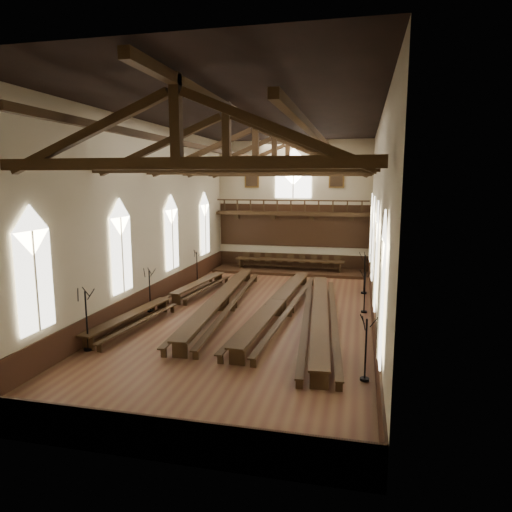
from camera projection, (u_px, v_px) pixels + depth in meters
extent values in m
plane|color=brown|center=(256.00, 314.00, 23.95)|extent=(26.00, 26.00, 0.00)
plane|color=#BCAC8E|center=(293.00, 206.00, 35.64)|extent=(12.00, 0.00, 12.00)
plane|color=#BCAC8E|center=(130.00, 263.00, 10.64)|extent=(12.00, 0.00, 12.00)
plane|color=#BCAC8E|center=(147.00, 217.00, 24.47)|extent=(0.00, 26.00, 26.00)
plane|color=#BCAC8E|center=(378.00, 221.00, 21.81)|extent=(0.00, 26.00, 26.00)
plane|color=black|center=(256.00, 117.00, 22.33)|extent=(26.00, 26.00, 0.00)
cube|color=#371B10|center=(292.00, 261.00, 36.31)|extent=(11.90, 0.08, 1.20)
cube|color=#371B10|center=(139.00, 436.00, 11.40)|extent=(11.90, 0.08, 1.20)
cube|color=#371B10|center=(151.00, 296.00, 25.18)|extent=(0.08, 25.90, 1.20)
cube|color=#371B10|center=(373.00, 310.00, 22.53)|extent=(0.08, 25.90, 1.20)
cube|color=silver|center=(35.00, 281.00, 16.06)|extent=(0.05, 1.80, 3.60)
cube|color=silver|center=(31.00, 231.00, 15.76)|extent=(0.05, 1.80, 1.80)
cylinder|color=#BCAC8E|center=(36.00, 282.00, 16.05)|extent=(0.08, 0.08, 3.60)
cube|color=silver|center=(122.00, 255.00, 21.83)|extent=(0.05, 1.80, 3.60)
cube|color=silver|center=(120.00, 217.00, 21.53)|extent=(0.05, 1.80, 1.80)
cylinder|color=#BCAC8E|center=(122.00, 255.00, 21.82)|extent=(0.08, 0.08, 3.60)
cube|color=silver|center=(172.00, 239.00, 27.59)|extent=(0.05, 1.80, 3.60)
cube|color=silver|center=(171.00, 210.00, 27.30)|extent=(0.05, 1.80, 1.80)
cylinder|color=#BCAC8E|center=(173.00, 239.00, 27.58)|extent=(0.08, 0.08, 3.60)
cube|color=silver|center=(205.00, 229.00, 33.36)|extent=(0.05, 1.80, 3.60)
cube|color=silver|center=(204.00, 205.00, 33.07)|extent=(0.05, 1.80, 1.80)
cylinder|color=#BCAC8E|center=(205.00, 229.00, 33.35)|extent=(0.08, 0.08, 3.60)
cube|color=silver|center=(381.00, 301.00, 13.44)|extent=(0.05, 1.80, 3.60)
cube|color=silver|center=(384.00, 241.00, 13.14)|extent=(0.05, 1.80, 1.80)
cylinder|color=#BCAC8E|center=(380.00, 301.00, 13.45)|extent=(0.08, 0.08, 3.60)
cube|color=silver|center=(376.00, 265.00, 19.20)|extent=(0.05, 1.80, 3.60)
cube|color=silver|center=(378.00, 222.00, 18.91)|extent=(0.05, 1.80, 1.80)
cylinder|color=#BCAC8E|center=(375.00, 265.00, 19.21)|extent=(0.08, 0.08, 3.60)
cube|color=silver|center=(373.00, 246.00, 24.97)|extent=(0.05, 1.80, 3.60)
cube|color=silver|center=(374.00, 213.00, 24.68)|extent=(0.05, 1.80, 1.80)
cylinder|color=#BCAC8E|center=(372.00, 246.00, 24.98)|extent=(0.08, 0.08, 3.60)
cube|color=silver|center=(371.00, 233.00, 30.74)|extent=(0.05, 1.80, 3.60)
cube|color=silver|center=(372.00, 207.00, 30.45)|extent=(0.05, 1.80, 1.80)
cylinder|color=#BCAC8E|center=(370.00, 233.00, 30.75)|extent=(0.08, 0.08, 3.60)
cube|color=white|center=(293.00, 182.00, 35.25)|extent=(2.80, 0.05, 2.40)
cube|color=white|center=(293.00, 166.00, 35.05)|extent=(2.80, 0.05, 2.80)
cylinder|color=#BCAC8E|center=(293.00, 182.00, 35.21)|extent=(0.10, 0.10, 2.40)
cube|color=#382312|center=(292.00, 214.00, 35.11)|extent=(11.80, 1.20, 0.20)
cube|color=#371B10|center=(293.00, 225.00, 35.83)|extent=(11.80, 0.10, 3.30)
cube|color=#382312|center=(291.00, 200.00, 34.42)|extent=(11.60, 0.12, 0.10)
cube|color=#382312|center=(291.00, 212.00, 34.57)|extent=(11.60, 0.12, 0.10)
cube|color=#382312|center=(237.00, 216.00, 36.53)|extent=(0.35, 0.40, 0.50)
cube|color=#382312|center=(274.00, 216.00, 35.87)|extent=(0.35, 0.40, 0.50)
cube|color=#382312|center=(312.00, 217.00, 35.20)|extent=(0.35, 0.40, 0.50)
cube|color=#382312|center=(351.00, 218.00, 34.53)|extent=(0.35, 0.40, 0.50)
cube|color=brown|center=(252.00, 178.00, 35.94)|extent=(1.15, 0.06, 1.45)
cube|color=black|center=(252.00, 178.00, 35.90)|extent=(0.95, 0.04, 1.25)
cube|color=brown|center=(337.00, 178.00, 34.48)|extent=(1.15, 0.06, 1.45)
cube|color=black|center=(337.00, 178.00, 34.44)|extent=(0.95, 0.04, 1.25)
cube|color=#382312|center=(177.00, 163.00, 13.13)|extent=(11.70, 0.35, 0.35)
cube|color=#382312|center=(176.00, 117.00, 12.92)|extent=(0.30, 0.30, 2.40)
cube|color=#382312|center=(86.00, 134.00, 13.63)|extent=(5.44, 0.26, 2.40)
cube|color=#382312|center=(276.00, 129.00, 12.35)|extent=(5.44, 0.26, 2.40)
cube|color=#382312|center=(227.00, 168.00, 17.94)|extent=(11.70, 0.35, 0.35)
cube|color=#382312|center=(227.00, 134.00, 17.73)|extent=(0.30, 0.30, 2.40)
cube|color=#382312|center=(158.00, 146.00, 18.43)|extent=(5.44, 0.26, 2.40)
cube|color=#382312|center=(300.00, 143.00, 17.16)|extent=(5.44, 0.26, 2.40)
cube|color=#382312|center=(256.00, 171.00, 22.75)|extent=(11.70, 0.35, 0.35)
cube|color=#382312|center=(256.00, 144.00, 22.54)|extent=(0.30, 0.30, 2.40)
cube|color=#382312|center=(201.00, 153.00, 23.24)|extent=(5.44, 0.26, 2.40)
cube|color=#382312|center=(314.00, 152.00, 21.96)|extent=(5.44, 0.26, 2.40)
cube|color=#382312|center=(274.00, 173.00, 27.55)|extent=(11.70, 0.35, 0.35)
cube|color=#382312|center=(274.00, 151.00, 27.34)|extent=(0.30, 0.30, 2.40)
cube|color=#382312|center=(228.00, 158.00, 28.05)|extent=(5.44, 0.26, 2.40)
cube|color=#382312|center=(322.00, 157.00, 26.77)|extent=(5.44, 0.26, 2.40)
cube|color=#382312|center=(287.00, 174.00, 32.36)|extent=(11.70, 0.35, 0.35)
cube|color=#382312|center=(288.00, 155.00, 32.15)|extent=(0.30, 0.30, 2.40)
cube|color=#382312|center=(248.00, 161.00, 32.85)|extent=(5.44, 0.26, 2.40)
cube|color=#382312|center=(329.00, 160.00, 31.58)|extent=(5.44, 0.26, 2.40)
cube|color=#382312|center=(192.00, 145.00, 23.28)|extent=(0.25, 25.70, 0.25)
cube|color=#382312|center=(324.00, 143.00, 21.79)|extent=(0.25, 25.70, 0.25)
cube|color=#382312|center=(256.00, 123.00, 22.37)|extent=(0.30, 25.70, 0.30)
cube|color=#382312|center=(138.00, 315.00, 21.38)|extent=(1.33, 6.59, 0.07)
cube|color=#382312|center=(104.00, 344.00, 18.60)|extent=(0.56, 0.13, 0.63)
cube|color=#382312|center=(164.00, 306.00, 24.27)|extent=(0.56, 0.13, 0.63)
cube|color=#382312|center=(138.00, 324.00, 21.45)|extent=(0.68, 5.78, 0.07)
cube|color=#382312|center=(127.00, 320.00, 21.61)|extent=(0.94, 6.55, 0.06)
cube|color=#382312|center=(91.00, 346.00, 18.76)|extent=(0.22, 0.09, 0.37)
cube|color=#382312|center=(155.00, 307.00, 24.52)|extent=(0.22, 0.09, 0.37)
cube|color=#382312|center=(149.00, 322.00, 21.23)|extent=(0.94, 6.55, 0.06)
cube|color=#382312|center=(115.00, 349.00, 18.39)|extent=(0.22, 0.09, 0.37)
cube|color=#382312|center=(174.00, 309.00, 24.15)|extent=(0.22, 0.09, 0.37)
cube|color=#382312|center=(194.00, 282.00, 28.49)|extent=(1.33, 6.59, 0.07)
cube|color=#382312|center=(175.00, 299.00, 25.71)|extent=(0.56, 0.13, 0.63)
cube|color=#382312|center=(209.00, 278.00, 31.38)|extent=(0.56, 0.13, 0.63)
cube|color=#382312|center=(194.00, 289.00, 28.56)|extent=(0.68, 5.78, 0.07)
cube|color=#382312|center=(186.00, 285.00, 28.72)|extent=(0.94, 6.55, 0.06)
cube|color=#382312|center=(166.00, 301.00, 25.87)|extent=(0.22, 0.09, 0.37)
cube|color=#382312|center=(202.00, 279.00, 31.63)|extent=(0.22, 0.09, 0.37)
cube|color=#382312|center=(202.00, 287.00, 28.35)|extent=(0.94, 6.55, 0.06)
cube|color=#382312|center=(184.00, 302.00, 25.50)|extent=(0.22, 0.09, 0.37)
cube|color=#382312|center=(217.00, 280.00, 31.26)|extent=(0.22, 0.09, 0.37)
cube|color=#382312|center=(198.00, 315.00, 21.16)|extent=(1.21, 7.43, 0.08)
cube|color=#382312|center=(169.00, 348.00, 18.02)|extent=(0.63, 0.12, 0.71)
cube|color=#382312|center=(220.00, 305.00, 24.43)|extent=(0.63, 0.12, 0.71)
cube|color=#382312|center=(198.00, 325.00, 21.24)|extent=(0.50, 6.55, 0.08)
cube|color=#382312|center=(184.00, 321.00, 21.32)|extent=(0.77, 7.41, 0.06)
cube|color=#382312|center=(153.00, 352.00, 18.10)|extent=(0.24, 0.09, 0.41)
cube|color=#382312|center=(208.00, 306.00, 24.61)|extent=(0.24, 0.09, 0.41)
cube|color=#382312|center=(212.00, 322.00, 21.11)|extent=(0.77, 7.41, 0.06)
cube|color=#382312|center=(184.00, 354.00, 17.89)|extent=(0.24, 0.09, 0.41)
cube|color=#382312|center=(232.00, 307.00, 24.40)|extent=(0.24, 0.09, 0.41)
cube|color=#382312|center=(239.00, 281.00, 28.28)|extent=(1.21, 7.43, 0.08)
cube|color=#382312|center=(224.00, 301.00, 25.14)|extent=(0.63, 0.12, 0.71)
cube|color=#382312|center=(252.00, 277.00, 31.54)|extent=(0.63, 0.12, 0.71)
cube|color=#382312|center=(239.00, 289.00, 28.35)|extent=(0.50, 6.55, 0.08)
cube|color=#382312|center=(229.00, 286.00, 28.43)|extent=(0.77, 7.41, 0.06)
cube|color=#382312|center=(212.00, 303.00, 25.22)|extent=(0.24, 0.09, 0.41)
cube|color=#382312|center=(243.00, 278.00, 31.72)|extent=(0.24, 0.09, 0.41)
cube|color=#382312|center=(250.00, 286.00, 28.22)|extent=(0.77, 7.41, 0.06)
cube|color=#382312|center=(235.00, 304.00, 25.01)|extent=(0.24, 0.09, 0.41)
cube|color=#382312|center=(261.00, 279.00, 31.51)|extent=(0.24, 0.09, 0.41)
cube|color=#382312|center=(264.00, 321.00, 20.27)|extent=(1.09, 7.39, 0.08)
cube|color=#382312|center=(246.00, 357.00, 17.15)|extent=(0.63, 0.11, 0.70)
cube|color=#382312|center=(278.00, 309.00, 23.52)|extent=(0.63, 0.11, 0.70)
cube|color=#382312|center=(264.00, 331.00, 20.35)|extent=(0.39, 6.52, 0.08)
cube|color=#382312|center=(250.00, 326.00, 20.49)|extent=(0.64, 7.37, 0.06)
cube|color=#382312|center=(229.00, 359.00, 17.30)|extent=(0.24, 0.08, 0.41)
cube|color=#382312|center=(266.00, 311.00, 23.77)|extent=(0.24, 0.08, 0.41)
cube|color=#382312|center=(278.00, 329.00, 20.15)|extent=(0.64, 7.37, 0.06)
cube|color=#382312|center=(262.00, 363.00, 16.95)|extent=(0.24, 0.08, 0.41)
cube|color=#382312|center=(290.00, 313.00, 23.42)|extent=(0.24, 0.08, 0.41)
cube|color=#382312|center=(290.00, 285.00, 27.38)|extent=(1.09, 7.39, 0.08)
cube|color=#382312|center=(280.00, 305.00, 24.26)|extent=(0.63, 0.11, 0.70)
cube|color=#382312|center=(297.00, 280.00, 30.63)|extent=(0.63, 0.11, 0.70)
cube|color=#382312|center=(290.00, 292.00, 27.46)|extent=(0.39, 6.52, 0.08)
cube|color=#382312|center=(279.00, 289.00, 27.61)|extent=(0.64, 7.37, 0.06)
cube|color=#382312|center=(268.00, 307.00, 24.41)|extent=(0.24, 0.08, 0.41)
cube|color=#382312|center=(288.00, 281.00, 30.88)|extent=(0.24, 0.08, 0.41)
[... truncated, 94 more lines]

